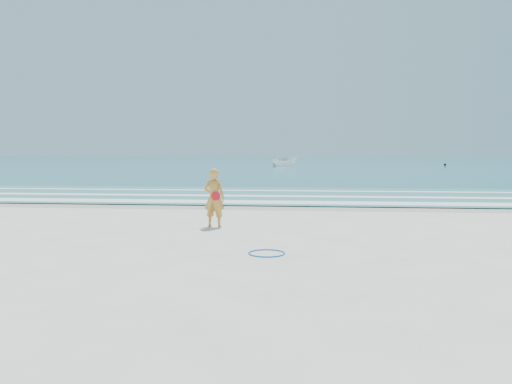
# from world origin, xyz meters

# --- Properties ---
(ground) EXTENTS (400.00, 400.00, 0.00)m
(ground) POSITION_xyz_m (0.00, 0.00, 0.00)
(ground) COLOR silver
(ground) RESTS_ON ground
(wet_sand) EXTENTS (400.00, 2.40, 0.00)m
(wet_sand) POSITION_xyz_m (0.00, 9.00, 0.00)
(wet_sand) COLOR #B2A893
(wet_sand) RESTS_ON ground
(ocean) EXTENTS (400.00, 190.00, 0.04)m
(ocean) POSITION_xyz_m (0.00, 105.00, 0.02)
(ocean) COLOR #19727F
(ocean) RESTS_ON ground
(shallow) EXTENTS (400.00, 10.00, 0.01)m
(shallow) POSITION_xyz_m (0.00, 14.00, 0.04)
(shallow) COLOR #59B7AD
(shallow) RESTS_ON ocean
(foam_near) EXTENTS (400.00, 1.40, 0.01)m
(foam_near) POSITION_xyz_m (0.00, 10.30, 0.05)
(foam_near) COLOR white
(foam_near) RESTS_ON shallow
(foam_mid) EXTENTS (400.00, 0.90, 0.01)m
(foam_mid) POSITION_xyz_m (0.00, 13.20, 0.05)
(foam_mid) COLOR white
(foam_mid) RESTS_ON shallow
(foam_far) EXTENTS (400.00, 0.60, 0.01)m
(foam_far) POSITION_xyz_m (0.00, 16.50, 0.05)
(foam_far) COLOR white
(foam_far) RESTS_ON shallow
(hoop) EXTENTS (0.98, 0.98, 0.03)m
(hoop) POSITION_xyz_m (1.12, -0.11, 0.01)
(hoop) COLOR blue
(hoop) RESTS_ON ground
(boat) EXTENTS (4.22, 2.29, 1.54)m
(boat) POSITION_xyz_m (-1.11, 60.90, 0.81)
(boat) COLOR white
(boat) RESTS_ON ocean
(buoy) EXTENTS (0.37, 0.37, 0.37)m
(buoy) POSITION_xyz_m (22.51, 66.10, 0.22)
(buoy) COLOR black
(buoy) RESTS_ON ocean
(woman) EXTENTS (0.68, 0.51, 1.71)m
(woman) POSITION_xyz_m (-0.70, 3.56, 0.86)
(woman) COLOR orange
(woman) RESTS_ON ground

